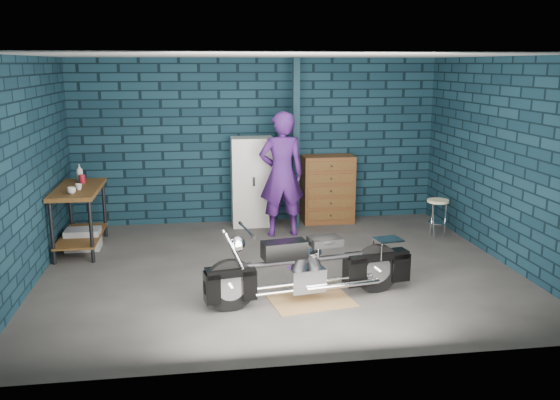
# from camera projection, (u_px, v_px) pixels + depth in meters

# --- Properties ---
(ground) EXTENTS (6.00, 6.00, 0.00)m
(ground) POSITION_uv_depth(u_px,v_px,m) (279.00, 269.00, 7.68)
(ground) COLOR #504E4A
(ground) RESTS_ON ground
(room_walls) EXTENTS (6.02, 5.01, 2.71)m
(room_walls) POSITION_uv_depth(u_px,v_px,m) (273.00, 118.00, 7.78)
(room_walls) COLOR #0F2733
(room_walls) RESTS_ON ground
(support_post) EXTENTS (0.10, 0.10, 2.70)m
(support_post) POSITION_uv_depth(u_px,v_px,m) (296.00, 145.00, 9.33)
(support_post) COLOR #102832
(support_post) RESTS_ON ground
(workbench) EXTENTS (0.60, 1.40, 0.91)m
(workbench) POSITION_uv_depth(u_px,v_px,m) (80.00, 219.00, 8.41)
(workbench) COLOR brown
(workbench) RESTS_ON ground
(drip_mat) EXTENTS (1.00, 0.82, 0.01)m
(drip_mat) POSITION_uv_depth(u_px,v_px,m) (310.00, 300.00, 6.68)
(drip_mat) COLOR brown
(drip_mat) RESTS_ON ground
(motorcycle) EXTENTS (2.12, 0.89, 0.91)m
(motorcycle) POSITION_uv_depth(u_px,v_px,m) (311.00, 262.00, 6.58)
(motorcycle) COLOR black
(motorcycle) RESTS_ON ground
(person) EXTENTS (0.73, 0.50, 1.92)m
(person) POSITION_uv_depth(u_px,v_px,m) (282.00, 174.00, 9.01)
(person) COLOR #491E73
(person) RESTS_ON ground
(storage_bin) EXTENTS (0.48, 0.34, 0.30)m
(storage_bin) POSITION_uv_depth(u_px,v_px,m) (83.00, 239.00, 8.48)
(storage_bin) COLOR #999DA2
(storage_bin) RESTS_ON ground
(locker) EXTENTS (0.68, 0.48, 1.45)m
(locker) POSITION_uv_depth(u_px,v_px,m) (252.00, 182.00, 9.65)
(locker) COLOR silver
(locker) RESTS_ON ground
(tool_chest) EXTENTS (0.84, 0.47, 1.12)m
(tool_chest) POSITION_uv_depth(u_px,v_px,m) (328.00, 189.00, 9.86)
(tool_chest) COLOR brown
(tool_chest) RESTS_ON ground
(shop_stool) EXTENTS (0.40, 0.40, 0.59)m
(shop_stool) POSITION_uv_depth(u_px,v_px,m) (437.00, 219.00, 9.03)
(shop_stool) COLOR beige
(shop_stool) RESTS_ON ground
(cup_a) EXTENTS (0.15, 0.15, 0.09)m
(cup_a) POSITION_uv_depth(u_px,v_px,m) (72.00, 190.00, 7.88)
(cup_a) COLOR beige
(cup_a) RESTS_ON workbench
(cup_b) EXTENTS (0.10, 0.10, 0.09)m
(cup_b) POSITION_uv_depth(u_px,v_px,m) (79.00, 187.00, 8.13)
(cup_b) COLOR beige
(cup_b) RESTS_ON workbench
(mug_red) EXTENTS (0.10, 0.10, 0.12)m
(mug_red) POSITION_uv_depth(u_px,v_px,m) (82.00, 179.00, 8.59)
(mug_red) COLOR maroon
(mug_red) RESTS_ON workbench
(bottle) EXTENTS (0.13, 0.13, 0.26)m
(bottle) POSITION_uv_depth(u_px,v_px,m) (80.00, 173.00, 8.68)
(bottle) COLOR #999DA2
(bottle) RESTS_ON workbench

